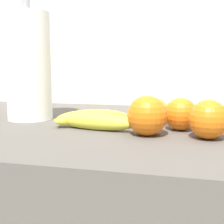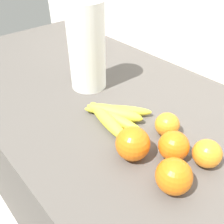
# 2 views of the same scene
# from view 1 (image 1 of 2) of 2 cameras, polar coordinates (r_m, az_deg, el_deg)

# --- Properties ---
(wall_back) EXTENTS (2.35, 0.06, 1.30)m
(wall_back) POSITION_cam_1_polar(r_m,az_deg,el_deg) (1.20, 7.43, -9.19)
(wall_back) COLOR silver
(wall_back) RESTS_ON ground
(banana_bunch) EXTENTS (0.21, 0.17, 0.04)m
(banana_bunch) POSITION_cam_1_polar(r_m,az_deg,el_deg) (0.73, -3.40, -1.43)
(banana_bunch) COLOR gold
(banana_bunch) RESTS_ON counter
(orange_center) EXTENTS (0.08, 0.08, 0.08)m
(orange_center) POSITION_cam_1_polar(r_m,az_deg,el_deg) (0.63, 17.52, -1.34)
(orange_center) COLOR orange
(orange_center) RESTS_ON counter
(orange_far_right) EXTENTS (0.07, 0.07, 0.07)m
(orange_far_right) POSITION_cam_1_polar(r_m,az_deg,el_deg) (0.77, 8.15, 0.14)
(orange_far_right) COLOR orange
(orange_far_right) RESTS_ON counter
(orange_right) EXTENTS (0.07, 0.07, 0.07)m
(orange_right) POSITION_cam_1_polar(r_m,az_deg,el_deg) (0.71, 12.67, -0.38)
(orange_right) COLOR orange
(orange_right) RESTS_ON counter
(orange_back_left) EXTENTS (0.07, 0.07, 0.07)m
(orange_back_left) POSITION_cam_1_polar(r_m,az_deg,el_deg) (0.75, 17.71, -0.33)
(orange_back_left) COLOR orange
(orange_back_left) RESTS_ON counter
(orange_front) EXTENTS (0.08, 0.08, 0.08)m
(orange_front) POSITION_cam_1_polar(r_m,az_deg,el_deg) (0.64, 6.55, -0.68)
(orange_front) COLOR orange
(orange_front) RESTS_ON counter
(paper_towel_roll) EXTENTS (0.12, 0.12, 0.31)m
(paper_towel_roll) POSITION_cam_1_polar(r_m,az_deg,el_deg) (0.86, -15.25, 8.13)
(paper_towel_roll) COLOR white
(paper_towel_roll) RESTS_ON counter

